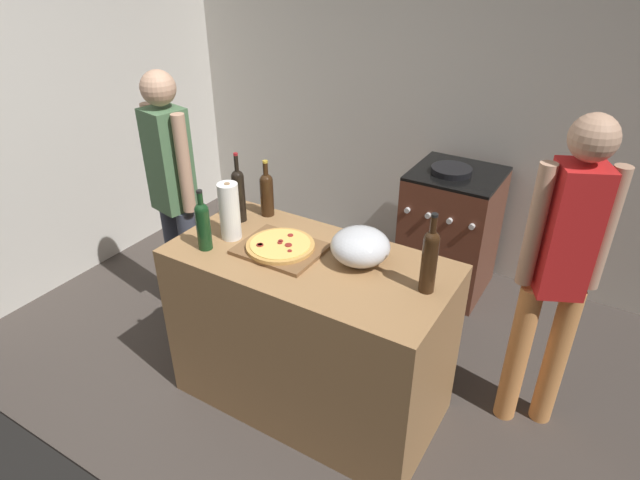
% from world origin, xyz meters
% --- Properties ---
extents(ground_plane, '(4.45, 3.07, 0.02)m').
position_xyz_m(ground_plane, '(0.00, 1.23, -0.01)').
color(ground_plane, '#3F3833').
extents(kitchen_wall_rear, '(4.45, 0.10, 2.60)m').
position_xyz_m(kitchen_wall_rear, '(0.00, 2.52, 1.30)').
color(kitchen_wall_rear, beige).
rests_on(kitchen_wall_rear, ground_plane).
extents(kitchen_wall_left, '(0.10, 3.07, 2.60)m').
position_xyz_m(kitchen_wall_left, '(-1.98, 1.23, 1.30)').
color(kitchen_wall_left, beige).
rests_on(kitchen_wall_left, ground_plane).
extents(counter, '(1.38, 0.68, 0.92)m').
position_xyz_m(counter, '(0.24, 0.67, 0.46)').
color(counter, '#9E7247').
rests_on(counter, ground_plane).
extents(cutting_board, '(0.40, 0.32, 0.02)m').
position_xyz_m(cutting_board, '(0.08, 0.65, 0.93)').
color(cutting_board, brown).
rests_on(cutting_board, counter).
extents(pizza, '(0.33, 0.33, 0.03)m').
position_xyz_m(pizza, '(0.08, 0.65, 0.95)').
color(pizza, tan).
rests_on(pizza, cutting_board).
extents(mixing_bowl, '(0.28, 0.28, 0.17)m').
position_xyz_m(mixing_bowl, '(0.46, 0.76, 1.00)').
color(mixing_bowl, '#B2B2B7').
rests_on(mixing_bowl, counter).
extents(paper_towel_roll, '(0.10, 0.10, 0.30)m').
position_xyz_m(paper_towel_roll, '(-0.21, 0.63, 1.06)').
color(paper_towel_roll, white).
rests_on(paper_towel_roll, counter).
extents(wine_bottle_amber, '(0.07, 0.07, 0.38)m').
position_xyz_m(wine_bottle_amber, '(-0.28, 0.81, 1.08)').
color(wine_bottle_amber, black).
rests_on(wine_bottle_amber, counter).
extents(wine_bottle_green, '(0.07, 0.07, 0.32)m').
position_xyz_m(wine_bottle_green, '(-0.20, 0.93, 1.05)').
color(wine_bottle_green, '#331E0F').
rests_on(wine_bottle_green, counter).
extents(wine_bottle_dark, '(0.07, 0.07, 0.37)m').
position_xyz_m(wine_bottle_dark, '(0.81, 0.71, 1.08)').
color(wine_bottle_dark, '#331E0F').
rests_on(wine_bottle_dark, counter).
extents(wine_bottle_clear, '(0.07, 0.07, 0.31)m').
position_xyz_m(wine_bottle_clear, '(-0.24, 0.48, 1.05)').
color(wine_bottle_clear, '#143819').
rests_on(wine_bottle_clear, counter).
extents(stove, '(0.58, 0.58, 0.93)m').
position_xyz_m(stove, '(0.48, 2.12, 0.45)').
color(stove, brown).
rests_on(stove, ground_plane).
extents(person_in_stripes, '(0.38, 0.24, 1.63)m').
position_xyz_m(person_in_stripes, '(-0.86, 0.89, 0.94)').
color(person_in_stripes, '#383D4C').
rests_on(person_in_stripes, ground_plane).
extents(person_in_red, '(0.34, 0.27, 1.66)m').
position_xyz_m(person_in_red, '(1.28, 1.15, 0.95)').
color(person_in_red, '#D88C4C').
rests_on(person_in_red, ground_plane).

